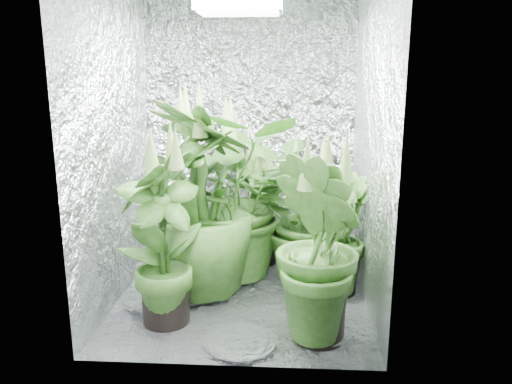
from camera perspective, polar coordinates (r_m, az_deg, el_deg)
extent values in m
plane|color=silver|center=(3.39, -1.69, -11.89)|extent=(1.60, 1.60, 0.00)
cube|color=silver|center=(3.88, -0.73, 6.82)|extent=(1.60, 0.02, 2.00)
cube|color=silver|center=(2.31, -3.62, 2.18)|extent=(1.60, 0.02, 2.00)
cube|color=silver|center=(3.26, -15.99, 5.03)|extent=(0.02, 1.60, 2.00)
cube|color=silver|center=(3.12, 13.02, 4.84)|extent=(0.02, 1.60, 2.00)
cube|color=gray|center=(3.08, -1.93, 20.54)|extent=(0.50, 0.30, 0.08)
cube|color=white|center=(3.08, -1.93, 19.71)|extent=(0.46, 0.26, 0.01)
cylinder|color=black|center=(3.63, -2.62, -7.67)|extent=(0.32, 0.32, 0.28)
cylinder|color=#48311A|center=(3.59, -2.64, -5.79)|extent=(0.29, 0.29, 0.03)
imported|color=#1E4415|center=(3.49, -2.70, -0.33)|extent=(1.07, 1.07, 1.17)
cone|color=olive|center=(3.40, -2.80, 8.16)|extent=(0.10, 0.10, 0.28)
cylinder|color=black|center=(3.93, 0.39, -6.40)|extent=(0.26, 0.26, 0.23)
cylinder|color=#48311A|center=(3.89, 0.39, -5.02)|extent=(0.24, 0.24, 0.03)
imported|color=#1E4415|center=(3.82, 0.40, -1.58)|extent=(0.64, 0.64, 0.86)
cone|color=olive|center=(3.74, 0.41, 3.96)|extent=(0.08, 0.08, 0.23)
cylinder|color=black|center=(3.46, 9.26, -9.45)|extent=(0.25, 0.25, 0.23)
cylinder|color=#48311A|center=(3.42, 9.32, -7.93)|extent=(0.23, 0.23, 0.03)
imported|color=#1E4415|center=(3.35, 9.45, -4.66)|extent=(0.49, 0.49, 0.78)
cone|color=olive|center=(3.27, 9.68, 0.93)|extent=(0.08, 0.08, 0.23)
cylinder|color=black|center=(3.41, -6.13, -9.14)|extent=(0.32, 0.32, 0.29)
cylinder|color=#48311A|center=(3.36, -6.19, -7.11)|extent=(0.30, 0.30, 0.03)
imported|color=#1E4415|center=(3.25, -6.36, -0.58)|extent=(0.99, 0.99, 1.26)
cone|color=olive|center=(3.16, -6.63, 9.38)|extent=(0.10, 0.10, 0.29)
cylinder|color=black|center=(3.58, 5.95, -8.43)|extent=(0.27, 0.27, 0.24)
cylinder|color=#48311A|center=(3.54, 5.99, -6.87)|extent=(0.25, 0.25, 0.03)
imported|color=#1E4415|center=(3.45, 6.10, -2.52)|extent=(1.11, 1.11, 0.95)
cone|color=olive|center=(3.36, 6.28, 4.32)|extent=(0.09, 0.09, 0.24)
cylinder|color=black|center=(3.08, -10.26, -12.29)|extent=(0.28, 0.28, 0.25)
cylinder|color=#48311A|center=(3.03, -10.34, -10.43)|extent=(0.26, 0.26, 0.03)
imported|color=#1E4415|center=(2.91, -10.63, -4.25)|extent=(0.70, 0.70, 1.09)
cone|color=olive|center=(2.80, -11.06, 5.26)|extent=(0.09, 0.09, 0.25)
cylinder|color=black|center=(2.88, 7.17, -13.95)|extent=(0.29, 0.29, 0.26)
cylinder|color=#48311A|center=(2.83, 7.24, -11.90)|extent=(0.27, 0.27, 0.03)
imported|color=#1E4415|center=(2.71, 7.43, -5.99)|extent=(0.72, 0.72, 1.04)
cone|color=olive|center=(2.60, 7.74, 3.62)|extent=(0.09, 0.09, 0.26)
cylinder|color=black|center=(3.93, 8.31, -7.68)|extent=(0.14, 0.14, 0.08)
cylinder|color=black|center=(3.87, 8.40, -5.40)|extent=(0.13, 0.13, 0.10)
cylinder|color=#4C4C51|center=(3.85, 7.57, -5.51)|extent=(0.13, 0.29, 0.31)
torus|color=#4C4C51|center=(3.85, 7.57, -5.51)|extent=(0.13, 0.30, 0.32)
cube|color=white|center=(2.78, 8.62, -11.12)|extent=(0.05, 0.03, 0.08)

